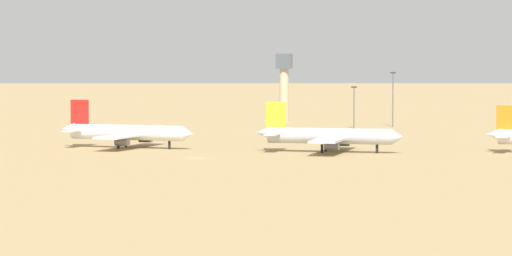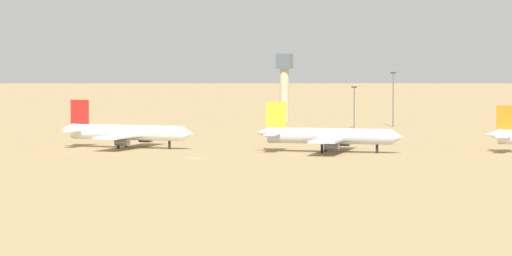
{
  "view_description": "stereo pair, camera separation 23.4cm",
  "coord_description": "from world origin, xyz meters",
  "px_view_note": "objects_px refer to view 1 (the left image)",
  "views": [
    {
      "loc": [
        81.26,
        -331.02,
        27.31
      ],
      "look_at": [
        9.58,
        24.39,
        6.0
      ],
      "focal_mm": 100.15,
      "sensor_mm": 36.0,
      "label": 1
    },
    {
      "loc": [
        81.49,
        -330.97,
        27.31
      ],
      "look_at": [
        9.58,
        24.39,
        6.0
      ],
      "focal_mm": 100.15,
      "sensor_mm": 36.0,
      "label": 2
    }
  ],
  "objects_px": {
    "parked_jet_red_2": "(126,132)",
    "light_pole_east": "(354,104)",
    "parked_jet_yellow_3": "(328,136)",
    "control_tower": "(284,81)",
    "light_pole_mid": "(393,96)"
  },
  "relations": [
    {
      "from": "parked_jet_red_2",
      "to": "control_tower",
      "type": "xyz_separation_m",
      "value": [
        18.0,
        134.22,
        10.38
      ]
    },
    {
      "from": "parked_jet_yellow_3",
      "to": "light_pole_mid",
      "type": "relative_size",
      "value": 2.1
    },
    {
      "from": "parked_jet_red_2",
      "to": "light_pole_east",
      "type": "distance_m",
      "value": 108.25
    },
    {
      "from": "control_tower",
      "to": "light_pole_east",
      "type": "xyz_separation_m",
      "value": [
        29.7,
        -37.12,
        -6.44
      ]
    },
    {
      "from": "control_tower",
      "to": "parked_jet_yellow_3",
      "type": "bearing_deg",
      "value": -75.25
    },
    {
      "from": "parked_jet_yellow_3",
      "to": "light_pole_mid",
      "type": "bearing_deg",
      "value": 90.16
    },
    {
      "from": "control_tower",
      "to": "light_pole_mid",
      "type": "xyz_separation_m",
      "value": [
        40.98,
        -24.67,
        -4.16
      ]
    },
    {
      "from": "parked_jet_red_2",
      "to": "parked_jet_yellow_3",
      "type": "bearing_deg",
      "value": 3.74
    },
    {
      "from": "parked_jet_red_2",
      "to": "light_pole_mid",
      "type": "height_order",
      "value": "light_pole_mid"
    },
    {
      "from": "control_tower",
      "to": "light_pole_mid",
      "type": "distance_m",
      "value": 48.01
    },
    {
      "from": "parked_jet_yellow_3",
      "to": "control_tower",
      "type": "bearing_deg",
      "value": 107.19
    },
    {
      "from": "light_pole_mid",
      "to": "light_pole_east",
      "type": "bearing_deg",
      "value": -132.16
    },
    {
      "from": "parked_jet_red_2",
      "to": "parked_jet_yellow_3",
      "type": "distance_m",
      "value": 54.6
    },
    {
      "from": "control_tower",
      "to": "light_pole_east",
      "type": "relative_size",
      "value": 1.75
    },
    {
      "from": "parked_jet_yellow_3",
      "to": "control_tower",
      "type": "relative_size",
      "value": 1.59
    }
  ]
}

